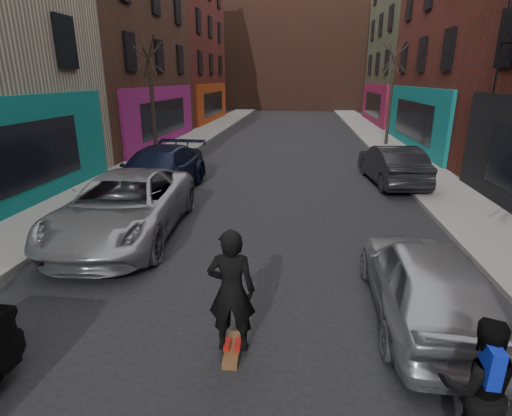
% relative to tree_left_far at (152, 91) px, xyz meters
% --- Properties ---
extents(sidewalk_left, '(2.50, 84.00, 0.13)m').
position_rel_tree_left_far_xyz_m(sidewalk_left, '(-0.05, 12.00, -3.31)').
color(sidewalk_left, gray).
rests_on(sidewalk_left, ground).
extents(sidewalk_right, '(2.50, 84.00, 0.13)m').
position_rel_tree_left_far_xyz_m(sidewalk_right, '(12.45, 12.00, -3.31)').
color(sidewalk_right, gray).
rests_on(sidewalk_right, ground).
extents(building_far, '(40.00, 10.00, 14.00)m').
position_rel_tree_left_far_xyz_m(building_far, '(6.20, 38.00, 3.62)').
color(building_far, '#47281E').
rests_on(building_far, ground).
extents(tree_left_far, '(2.00, 2.00, 6.50)m').
position_rel_tree_left_far_xyz_m(tree_left_far, '(0.00, 0.00, 0.00)').
color(tree_left_far, black).
rests_on(tree_left_far, sidewalk_left).
extents(tree_right_far, '(2.00, 2.00, 6.80)m').
position_rel_tree_left_far_xyz_m(tree_right_far, '(12.40, 6.00, 0.15)').
color(tree_right_far, black).
rests_on(tree_right_far, sidewalk_right).
extents(parked_left_far, '(3.12, 6.05, 1.63)m').
position_rel_tree_left_far_xyz_m(parked_left_far, '(2.73, -9.83, -2.56)').
color(parked_left_far, gray).
rests_on(parked_left_far, ground).
extents(parked_left_end, '(2.58, 5.72, 1.63)m').
position_rel_tree_left_far_xyz_m(parked_left_end, '(2.20, -5.82, -2.57)').
color(parked_left_end, black).
rests_on(parked_left_end, ground).
extents(parked_right_far, '(1.79, 4.29, 1.45)m').
position_rel_tree_left_far_xyz_m(parked_right_far, '(9.40, -12.95, -2.65)').
color(parked_right_far, '#979BA0').
rests_on(parked_right_far, ground).
extents(parked_right_end, '(2.06, 4.75, 1.52)m').
position_rel_tree_left_far_xyz_m(parked_right_end, '(10.80, -3.39, -2.62)').
color(parked_right_end, black).
rests_on(parked_right_end, ground).
extents(skateboard, '(0.26, 0.81, 0.10)m').
position_rel_tree_left_far_xyz_m(skateboard, '(6.31, -14.22, -3.33)').
color(skateboard, brown).
rests_on(skateboard, ground).
extents(skateboarder, '(0.72, 0.49, 1.91)m').
position_rel_tree_left_far_xyz_m(skateboarder, '(6.31, -14.22, -2.32)').
color(skateboarder, black).
rests_on(skateboarder, skateboard).
extents(pedestrian, '(0.84, 0.67, 1.66)m').
position_rel_tree_left_far_xyz_m(pedestrian, '(9.20, -15.54, -2.54)').
color(pedestrian, black).
rests_on(pedestrian, ground).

